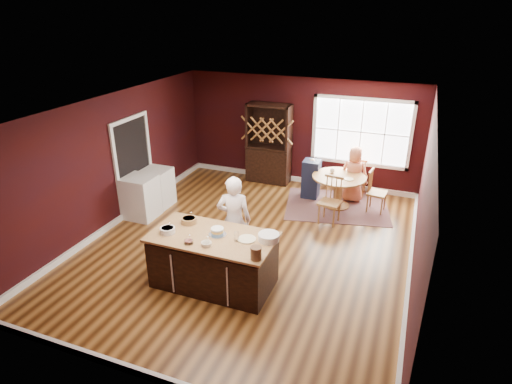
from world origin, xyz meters
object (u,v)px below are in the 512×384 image
baker (234,220)px  high_chair (311,178)px  chair_south (330,201)px  seated_woman (354,174)px  dining_table (339,185)px  dryer (157,187)px  hutch (269,144)px  toddler (311,164)px  chair_north (358,176)px  layer_cake (217,232)px  kitchen_island (214,261)px  washer (141,197)px  chair_east (377,191)px

baker → high_chair: baker is taller
chair_south → high_chair: (-0.70, 1.16, -0.03)m
seated_woman → dining_table: bearing=60.3°
dryer → hutch: bearing=50.5°
toddler → dryer: 3.63m
chair_north → dryer: size_ratio=1.11×
layer_cake → hutch: 4.59m
kitchen_island → toddler: 4.12m
baker → toddler: size_ratio=6.37×
dining_table → washer: size_ratio=1.29×
hutch → chair_north: bearing=-1.2°
dining_table → layer_cake: 3.89m
layer_cake → dryer: size_ratio=0.33×
washer → dryer: washer is taller
baker → layer_cake: 0.73m
seated_woman → toddler: size_ratio=5.12×
dining_table → layer_cake: size_ratio=4.18×
chair_east → high_chair: size_ratio=1.02×
seated_woman → dryer: 4.57m
chair_east → seated_woman: size_ratio=0.74×
chair_south → washer: (-3.88, -1.19, -0.05)m
dining_table → chair_south: chair_south is taller
hutch → washer: 3.54m
baker → chair_north: 4.12m
kitchen_island → baker: 0.87m
chair_south → hutch: size_ratio=0.50×
washer → dryer: size_ratio=1.06×
chair_east → washer: 5.21m
seated_woman → hutch: (-2.26, 0.42, 0.36)m
layer_cake → seated_woman: size_ratio=0.22×
dining_table → chair_north: chair_north is taller
layer_cake → washer: size_ratio=0.31×
kitchen_island → dryer: kitchen_island is taller
dining_table → hutch: hutch is taller
high_chair → dryer: bearing=-153.2°
hutch → high_chair: bearing=-24.4°
chair_south → toddler: chair_south is taller
toddler → high_chair: bearing=-56.9°
chair_east → chair_north: size_ratio=1.00×
layer_cake → chair_south: (1.26, 2.79, -0.46)m
kitchen_island → toddler: size_ratio=7.76×
washer → dryer: (0.00, 0.64, -0.02)m
toddler → dryer: bearing=-150.7°
chair_east → chair_south: bearing=143.0°
washer → baker: bearing=-18.7°
kitchen_island → dryer: (-2.57, 2.29, 0.00)m
high_chair → hutch: hutch is taller
chair_north → dryer: 4.78m
chair_north → seated_woman: bearing=80.2°
layer_cake → seated_woman: 4.40m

